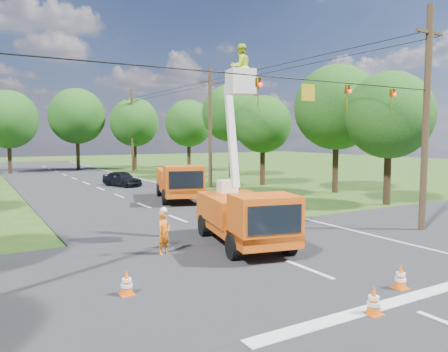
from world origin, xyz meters
TOP-DOWN VIEW (x-y plane):
  - ground at (0.00, 20.00)m, footprint 140.00×140.00m
  - road_main at (0.00, 20.00)m, footprint 12.00×100.00m
  - road_cross at (0.00, 2.00)m, footprint 56.00×10.00m
  - stop_bar at (0.00, -3.20)m, footprint 9.00×0.45m
  - edge_line at (5.60, 20.00)m, footprint 0.12×90.00m
  - bucket_truck at (-0.02, 3.74)m, footprint 3.46×6.35m
  - second_truck at (2.90, 16.03)m, footprint 4.22×6.95m
  - ground_worker at (-3.21, 4.11)m, footprint 0.69×0.61m
  - distant_car at (2.13, 26.12)m, footprint 2.85×4.22m
  - traffic_cone_0 at (-1.02, -3.43)m, footprint 0.38×0.38m
  - traffic_cone_1 at (1.05, -2.58)m, footprint 0.38×0.38m
  - traffic_cone_2 at (2.04, 7.71)m, footprint 0.38×0.38m
  - traffic_cone_3 at (2.40, 10.07)m, footprint 0.38×0.38m
  - traffic_cone_4 at (-5.67, 0.81)m, footprint 0.38×0.38m
  - traffic_cone_7 at (3.80, 16.02)m, footprint 0.38×0.38m
  - pole_right_near at (8.50, 2.00)m, footprint 1.80×0.30m
  - pole_right_mid at (8.50, 22.00)m, footprint 1.80×0.30m
  - pole_right_far at (8.50, 42.00)m, footprint 1.80×0.30m
  - signal_span at (2.23, 1.99)m, footprint 18.00×0.29m
  - tree_right_a at (13.50, 8.00)m, footprint 5.40×5.40m
  - tree_right_b at (15.00, 14.00)m, footprint 6.40×6.40m
  - tree_right_c at (13.20, 21.00)m, footprint 5.00×5.00m
  - tree_right_d at (14.80, 29.00)m, footprint 6.00×6.00m
  - tree_right_e at (13.80, 37.00)m, footprint 5.60×5.60m
  - tree_far_a at (-5.00, 45.00)m, footprint 6.60×6.60m
  - tree_far_b at (3.00, 47.00)m, footprint 7.00×7.00m
  - tree_far_c at (9.50, 44.00)m, footprint 6.20×6.20m

SIDE VIEW (x-z plane):
  - ground at x=0.00m, z-range 0.00..0.00m
  - road_main at x=0.00m, z-range -0.03..0.03m
  - road_cross at x=0.00m, z-range -0.04..0.04m
  - stop_bar at x=0.00m, z-range -0.01..0.01m
  - edge_line at x=5.60m, z-range -0.01..0.01m
  - traffic_cone_0 at x=-1.02m, z-range 0.00..0.71m
  - traffic_cone_1 at x=1.05m, z-range 0.00..0.71m
  - traffic_cone_2 at x=2.04m, z-range 0.00..0.71m
  - traffic_cone_3 at x=2.40m, z-range 0.00..0.71m
  - traffic_cone_4 at x=-5.67m, z-range 0.00..0.71m
  - traffic_cone_7 at x=3.80m, z-range 0.00..0.71m
  - distant_car at x=2.13m, z-range 0.00..1.34m
  - ground_worker at x=-3.21m, z-range 0.00..1.60m
  - second_truck at x=2.90m, z-range 0.05..2.50m
  - bucket_truck at x=-0.02m, z-range -2.23..5.58m
  - pole_right_near at x=8.50m, z-range 0.11..10.11m
  - pole_right_mid at x=8.50m, z-range 0.11..10.11m
  - pole_right_far at x=8.50m, z-range 0.11..10.11m
  - tree_right_c at x=13.20m, z-range 1.40..9.23m
  - tree_right_a at x=13.50m, z-range 1.42..9.70m
  - tree_right_e at x=13.80m, z-range 1.50..10.12m
  - signal_span at x=2.23m, z-range 5.34..6.41m
  - tree_far_c at x=9.50m, z-range 1.47..10.65m
  - tree_far_a at x=-5.00m, z-range 1.44..10.94m
  - tree_right_b at x=15.00m, z-range 1.61..11.26m
  - tree_right_d at x=14.80m, z-range 1.83..11.53m
  - tree_far_b at x=3.00m, z-range 1.65..11.97m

